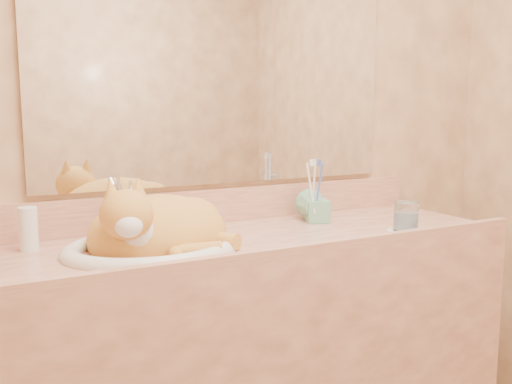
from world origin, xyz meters
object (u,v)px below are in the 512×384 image
vanity_counter (260,364)px  cat (156,226)px  water_glass (406,216)px  sink_basin (152,224)px  toothbrush_cup (315,209)px  soap_dispenser (320,199)px

vanity_counter → cat: 0.60m
water_glass → sink_basin: bearing=168.2°
toothbrush_cup → water_glass: 0.32m
soap_dispenser → toothbrush_cup: soap_dispenser is taller
cat → toothbrush_cup: 0.61m
cat → toothbrush_cup: (0.60, 0.09, -0.02)m
sink_basin → water_glass: sink_basin is taller
toothbrush_cup → soap_dispenser: bearing=-52.1°
cat → water_glass: cat is taller
sink_basin → water_glass: 0.81m
cat → water_glass: (0.77, -0.18, -0.01)m
sink_basin → soap_dispenser: soap_dispenser is taller
sink_basin → toothbrush_cup: bearing=1.7°
soap_dispenser → toothbrush_cup: 0.04m
vanity_counter → soap_dispenser: bearing=14.3°
vanity_counter → sink_basin: bearing=-176.8°
vanity_counter → sink_basin: size_ratio=3.27×
sink_basin → vanity_counter: bearing=-4.7°
sink_basin → toothbrush_cup: (0.62, 0.10, -0.03)m
sink_basin → toothbrush_cup: sink_basin is taller
cat → water_glass: size_ratio=4.46×
water_glass → toothbrush_cup: bearing=121.9°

